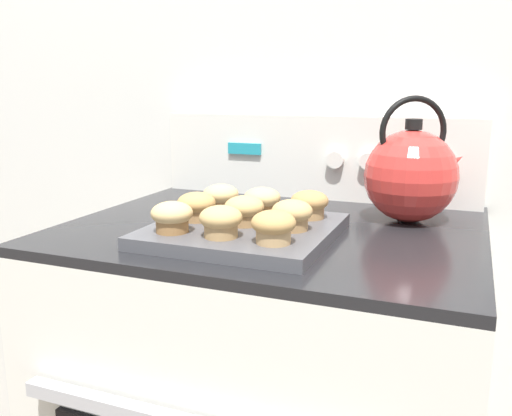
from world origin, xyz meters
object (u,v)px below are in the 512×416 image
at_px(muffin_r1_c0, 196,206).
at_px(muffin_r2_c0, 221,197).
at_px(muffin_r0_c1, 221,221).
at_px(muffin_r1_c1, 244,210).
at_px(muffin_r0_c0, 172,216).
at_px(muffin_r0_c2, 273,226).
at_px(muffin_r2_c2, 309,204).
at_px(muffin_pan, 244,231).
at_px(tea_kettle, 411,174).
at_px(muffin_r2_c1, 262,200).
at_px(muffin_r1_c2, 292,214).

relative_size(muffin_r1_c0, muffin_r2_c0, 1.00).
relative_size(muffin_r0_c1, muffin_r1_c1, 1.00).
bearing_deg(muffin_r0_c1, muffin_r0_c0, -179.06).
height_order(muffin_r0_c1, muffin_r0_c2, same).
xyz_separation_m(muffin_r0_c2, muffin_r2_c2, (0.00, 0.18, 0.00)).
bearing_deg(muffin_r0_c2, muffin_r2_c2, 88.42).
height_order(muffin_pan, muffin_r0_c0, muffin_r0_c0).
distance_m(muffin_r0_c1, muffin_r0_c2, 0.09).
height_order(muffin_r1_c0, muffin_r1_c1, same).
height_order(muffin_r2_c2, tea_kettle, tea_kettle).
relative_size(muffin_r0_c1, muffin_r2_c1, 1.00).
relative_size(muffin_r0_c2, muffin_r2_c0, 1.00).
bearing_deg(tea_kettle, muffin_r0_c0, -137.68).
relative_size(muffin_r0_c1, muffin_r1_c2, 1.00).
bearing_deg(muffin_r1_c2, muffin_r0_c0, -154.09).
bearing_deg(muffin_r1_c2, muffin_r2_c0, 152.33).
distance_m(muffin_r0_c1, tea_kettle, 0.41).
xyz_separation_m(muffin_pan, muffin_r2_c1, (0.00, 0.09, 0.04)).
relative_size(muffin_r1_c1, muffin_r2_c2, 1.00).
bearing_deg(muffin_r2_c0, muffin_r1_c1, -45.92).
bearing_deg(muffin_r0_c2, muffin_r1_c2, 89.03).
height_order(muffin_pan, tea_kettle, tea_kettle).
relative_size(muffin_r0_c0, muffin_r0_c2, 1.00).
bearing_deg(muffin_r0_c2, muffin_r0_c1, 179.26).
relative_size(muffin_r0_c1, muffin_r2_c2, 1.00).
height_order(muffin_r0_c2, muffin_r2_c1, same).
bearing_deg(muffin_r0_c1, tea_kettle, 50.59).
relative_size(muffin_r0_c2, muffin_r1_c1, 1.00).
xyz_separation_m(muffin_pan, muffin_r0_c2, (0.09, -0.09, 0.04)).
bearing_deg(muffin_r2_c0, muffin_r2_c2, 0.12).
bearing_deg(muffin_r2_c2, muffin_r1_c0, -153.24).
xyz_separation_m(muffin_r0_c0, muffin_r2_c0, (0.00, 0.18, 0.00)).
xyz_separation_m(muffin_r0_c0, muffin_r2_c2, (0.18, 0.18, 0.00)).
height_order(muffin_r0_c0, muffin_r0_c1, same).
bearing_deg(muffin_pan, muffin_r1_c0, -178.53).
bearing_deg(muffin_r0_c0, tea_kettle, 42.32).
xyz_separation_m(muffin_r1_c0, muffin_r2_c1, (0.09, 0.09, 0.00)).
bearing_deg(muffin_r0_c1, muffin_r2_c2, 62.03).
relative_size(muffin_r0_c0, tea_kettle, 0.29).
bearing_deg(muffin_r1_c2, muffin_r1_c0, -179.92).
relative_size(muffin_pan, muffin_r2_c1, 4.43).
xyz_separation_m(muffin_pan, muffin_r1_c1, (0.00, -0.00, 0.04)).
xyz_separation_m(muffin_r0_c2, muffin_r2_c0, (-0.17, 0.18, 0.00)).
distance_m(muffin_r2_c0, muffin_r2_c1, 0.09).
relative_size(muffin_pan, muffin_r0_c2, 4.43).
relative_size(muffin_r0_c2, muffin_r1_c2, 1.00).
bearing_deg(muffin_r1_c1, muffin_r0_c0, -136.13).
xyz_separation_m(muffin_r1_c2, muffin_r2_c0, (-0.18, 0.09, 0.00)).
bearing_deg(tea_kettle, muffin_pan, -138.48).
distance_m(muffin_r1_c2, muffin_r2_c0, 0.20).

